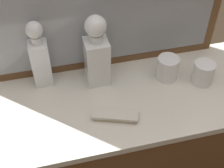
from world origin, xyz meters
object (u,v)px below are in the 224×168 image
(crystal_tumbler_far_right, at_px, (203,74))
(silver_brush_far_left, at_px, (115,115))
(crystal_decanter_front, at_px, (40,60))
(crystal_tumbler_rear, at_px, (167,69))
(crystal_decanter_right, at_px, (97,57))

(crystal_tumbler_far_right, relative_size, silver_brush_far_left, 0.54)
(crystal_decanter_front, xyz_separation_m, crystal_tumbler_far_right, (0.62, -0.15, -0.07))
(crystal_tumbler_far_right, xyz_separation_m, silver_brush_far_left, (-0.38, -0.10, -0.03))
(crystal_decanter_front, xyz_separation_m, crystal_tumbler_rear, (0.49, -0.09, -0.07))
(silver_brush_far_left, bearing_deg, crystal_tumbler_rear, 31.58)
(silver_brush_far_left, bearing_deg, crystal_decanter_front, 132.53)
(crystal_decanter_front, height_order, crystal_decanter_right, crystal_decanter_right)
(crystal_decanter_front, relative_size, crystal_decanter_right, 0.94)
(crystal_decanter_front, bearing_deg, crystal_tumbler_far_right, -13.97)
(crystal_decanter_front, height_order, crystal_tumbler_far_right, crystal_decanter_front)
(crystal_tumbler_rear, bearing_deg, crystal_decanter_front, 169.12)
(crystal_decanter_front, distance_m, silver_brush_far_left, 0.36)
(crystal_decanter_front, xyz_separation_m, silver_brush_far_left, (0.23, -0.25, -0.10))
(crystal_decanter_right, height_order, crystal_tumbler_rear, crystal_decanter_right)
(crystal_decanter_right, relative_size, crystal_tumbler_rear, 3.07)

